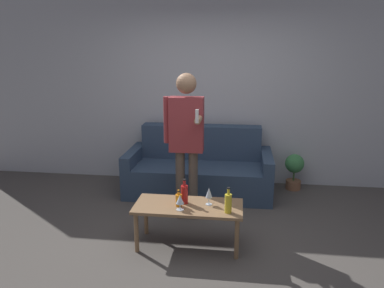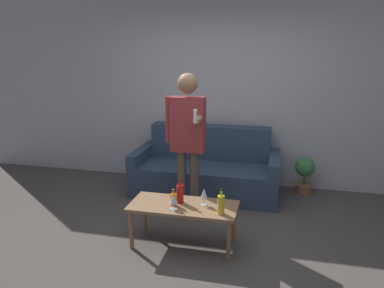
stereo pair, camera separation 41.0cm
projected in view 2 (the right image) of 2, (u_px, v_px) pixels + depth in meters
The scene contains 11 objects.
ground_plane at pixel (187, 251), 3.74m from camera, with size 16.00×16.00×0.00m, color #514C47.
wall_back at pixel (222, 92), 5.38m from camera, with size 8.00×0.06×2.70m.
couch at pixel (207, 170), 5.22m from camera, with size 1.98×0.89×0.90m.
coffee_table at pixel (183, 210), 3.77m from camera, with size 1.09×0.48×0.45m.
bottle_orange at pixel (180, 193), 3.79m from camera, with size 0.07×0.07×0.26m.
bottle_green at pixel (173, 199), 3.73m from camera, with size 0.06×0.06×0.17m.
bottle_dark at pixel (221, 204), 3.53m from camera, with size 0.07×0.07×0.25m.
wine_glass_near at pixel (174, 199), 3.63m from camera, with size 0.08×0.08×0.15m.
wine_glass_far at pixel (204, 194), 3.72m from camera, with size 0.07×0.07×0.18m.
person_standing_front at pixel (187, 134), 4.23m from camera, with size 0.45×0.43×1.71m.
potted_plant at pixel (305, 172), 5.16m from camera, with size 0.27×0.27×0.51m.
Camera 2 is at (0.82, -3.25, 1.99)m, focal length 35.00 mm.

